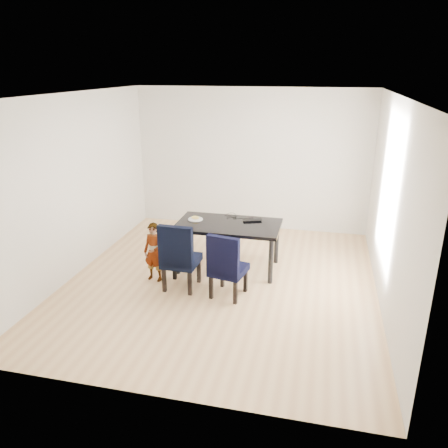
% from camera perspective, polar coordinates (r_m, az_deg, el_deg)
% --- Properties ---
extents(floor, '(4.50, 5.00, 0.01)m').
position_cam_1_polar(floor, '(6.60, -0.39, -7.57)').
color(floor, tan).
rests_on(floor, ground).
extents(ceiling, '(4.50, 5.00, 0.01)m').
position_cam_1_polar(ceiling, '(5.87, -0.46, 16.61)').
color(ceiling, white).
rests_on(ceiling, wall_back).
extents(wall_back, '(4.50, 0.01, 2.70)m').
position_cam_1_polar(wall_back, '(8.49, 3.55, 8.34)').
color(wall_back, silver).
rests_on(wall_back, ground).
extents(wall_front, '(4.50, 0.01, 2.70)m').
position_cam_1_polar(wall_front, '(3.86, -9.15, -6.29)').
color(wall_front, white).
rests_on(wall_front, ground).
extents(wall_left, '(0.01, 5.00, 2.70)m').
position_cam_1_polar(wall_left, '(6.96, -18.85, 4.75)').
color(wall_left, silver).
rests_on(wall_left, ground).
extents(wall_right, '(0.01, 5.00, 2.70)m').
position_cam_1_polar(wall_right, '(6.01, 20.99, 2.21)').
color(wall_right, silver).
rests_on(wall_right, ground).
extents(dining_table, '(1.60, 0.90, 0.75)m').
position_cam_1_polar(dining_table, '(6.89, 0.56, -2.90)').
color(dining_table, black).
rests_on(dining_table, floor).
extents(chair_left, '(0.50, 0.52, 1.01)m').
position_cam_1_polar(chair_left, '(6.27, -5.62, -4.04)').
color(chair_left, black).
rests_on(chair_left, floor).
extents(chair_right, '(0.54, 0.55, 0.95)m').
position_cam_1_polar(chair_right, '(6.03, 0.61, -5.27)').
color(chair_right, black).
rests_on(chair_right, floor).
extents(child, '(0.36, 0.26, 0.90)m').
position_cam_1_polar(child, '(6.56, -9.13, -3.65)').
color(child, orange).
rests_on(child, floor).
extents(plate, '(0.29, 0.29, 0.01)m').
position_cam_1_polar(plate, '(6.94, -3.76, 0.63)').
color(plate, silver).
rests_on(plate, dining_table).
extents(sandwich, '(0.14, 0.08, 0.05)m').
position_cam_1_polar(sandwich, '(6.92, -3.78, 0.85)').
color(sandwich, gold).
rests_on(sandwich, plate).
extents(laptop, '(0.34, 0.28, 0.02)m').
position_cam_1_polar(laptop, '(6.92, 3.66, 0.60)').
color(laptop, black).
rests_on(laptop, dining_table).
extents(cable_tangle, '(0.20, 0.20, 0.01)m').
position_cam_1_polar(cable_tangle, '(7.01, 1.02, 0.83)').
color(cable_tangle, black).
rests_on(cable_tangle, dining_table).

